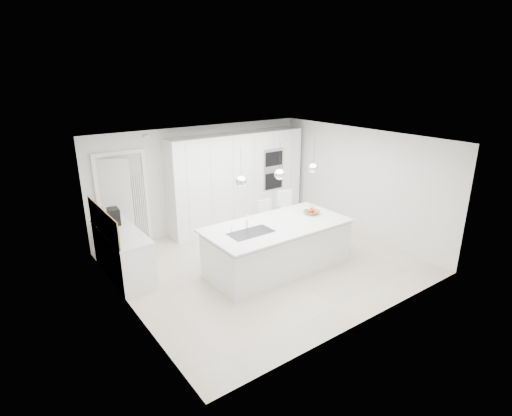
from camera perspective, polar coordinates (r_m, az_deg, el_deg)
floor at (r=8.18m, az=1.24°, el=-7.86°), size 5.50×5.50×0.00m
wall_back at (r=9.73m, az=-7.64°, el=4.25°), size 5.50×0.00×5.50m
wall_left at (r=6.52m, az=-18.39°, el=-4.05°), size 0.00×5.00×5.00m
ceiling at (r=7.40m, az=1.38°, el=9.69°), size 5.50×5.50×0.00m
tall_cabinets at (r=9.90m, az=-2.71°, el=4.05°), size 3.60×0.60×2.30m
oven_stack at (r=10.11m, az=2.53°, el=5.55°), size 0.62×0.04×1.05m
doorway_frame at (r=9.04m, az=-18.38°, el=0.81°), size 1.11×0.08×2.13m
hallway_door at (r=8.94m, az=-19.78°, el=0.31°), size 0.76×0.38×2.00m
radiator at (r=9.18m, az=-16.37°, el=0.13°), size 0.32×0.04×1.40m
left_base_cabinets at (r=7.98m, az=-18.46°, el=-6.21°), size 0.60×1.80×0.86m
left_worktop at (r=7.81m, az=-18.80°, el=-3.21°), size 0.62×1.82×0.04m
oak_backsplash at (r=7.65m, az=-21.06°, el=-1.78°), size 0.02×1.80×0.50m
island_base at (r=7.84m, az=3.18°, el=-5.65°), size 2.80×1.20×0.86m
island_worktop at (r=7.70m, az=3.01°, el=-2.48°), size 2.84×1.40×0.04m
island_sink at (r=7.32m, az=-0.74°, el=-4.13°), size 0.84×0.44×0.18m
island_tap at (r=7.42m, az=-1.32°, el=-1.91°), size 0.02×0.02×0.30m
pendant_left at (r=6.86m, az=-2.14°, el=3.81°), size 0.20×0.20×0.20m
pendant_mid at (r=7.35m, az=3.39°, el=4.82°), size 0.20×0.20×0.20m
pendant_right at (r=7.90m, az=8.20°, el=5.66°), size 0.20×0.20×0.20m
fruit_bowl at (r=8.30m, az=7.93°, el=-0.60°), size 0.32×0.32×0.08m
espresso_machine at (r=8.10m, az=-19.65°, el=-1.14°), size 0.22×0.31×0.32m
bar_stool_left at (r=8.85m, az=1.74°, el=-2.16°), size 0.35×0.48×1.01m
bar_stool_right at (r=9.17m, az=4.64°, el=-1.07°), size 0.49×0.59×1.13m
apple_a at (r=8.30m, az=8.10°, el=-0.41°), size 0.07×0.07×0.07m
apple_b at (r=8.34m, az=7.86°, el=-0.30°), size 0.07×0.07×0.07m
apple_c at (r=8.32m, az=7.69°, el=-0.36°), size 0.07×0.07×0.07m
banana_bunch at (r=8.27m, az=7.93°, el=-0.06°), size 0.25×0.18×0.22m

